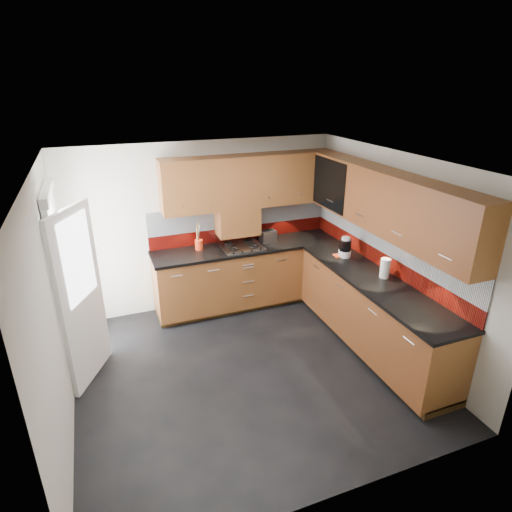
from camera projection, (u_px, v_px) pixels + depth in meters
name	position (u px, v px, depth m)	size (l,w,h in m)	color
room	(247.00, 251.00, 4.44)	(4.00, 3.80, 2.64)	black
base_cabinets	(303.00, 294.00, 5.82)	(2.70, 3.20, 0.95)	brown
countertop	(304.00, 262.00, 5.62)	(2.72, 3.22, 0.04)	black
backsplash	(312.00, 234.00, 5.77)	(2.70, 3.20, 0.54)	#680D09
upper_cabinets	(317.00, 191.00, 5.38)	(2.50, 3.20, 0.72)	brown
extractor_hood	(238.00, 221.00, 6.08)	(0.60, 0.33, 0.40)	brown
glass_cabinet	(338.00, 182.00, 5.78)	(0.32, 0.80, 0.66)	black
back_door	(71.00, 289.00, 4.67)	(0.42, 1.19, 2.04)	white
gas_hob	(242.00, 246.00, 6.06)	(0.57, 0.50, 0.04)	silver
utensil_pot	(199.00, 243.00, 5.95)	(0.11, 0.11, 0.41)	red
toaster	(268.00, 236.00, 6.26)	(0.25, 0.17, 0.17)	silver
food_processor	(345.00, 248.00, 5.70)	(0.17, 0.17, 0.28)	white
paper_towel	(385.00, 268.00, 5.11)	(0.12, 0.12, 0.24)	white
orange_cloth	(339.00, 256.00, 5.76)	(0.15, 0.12, 0.02)	red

